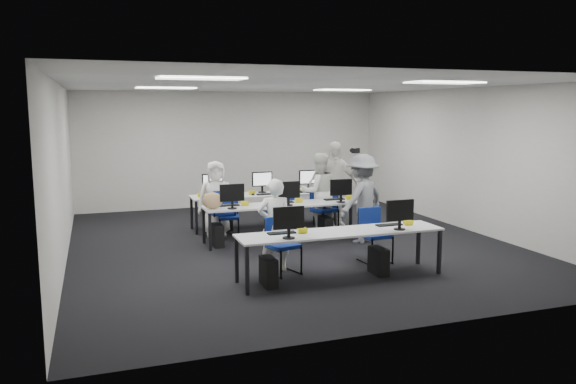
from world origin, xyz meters
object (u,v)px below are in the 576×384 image
object	(u,v)px
desk_front	(341,234)
chair_2	(229,225)
chair_5	(222,221)
desk_mid	(285,206)
chair_6	(279,220)
chair_7	(326,215)
chair_4	(324,218)
chair_3	(285,222)
student_2	(216,198)
student_3	(333,185)
photographer	(362,199)
student_1	(319,192)
chair_1	(375,245)
chair_0	(283,256)
student_0	(275,225)

from	to	relation	value
desk_front	chair_2	size ratio (longest dim) A/B	3.92
chair_2	chair_5	xyz separation A→B (m)	(-0.10, 0.16, 0.05)
desk_mid	chair_6	size ratio (longest dim) A/B	3.88
chair_5	chair_7	world-z (taller)	chair_5
desk_mid	chair_4	distance (m)	1.21
chair_3	student_2	size ratio (longest dim) A/B	0.57
student_3	photographer	bearing A→B (deg)	-79.39
desk_front	desk_mid	distance (m)	2.60
student_1	photographer	world-z (taller)	photographer
chair_1	chair_6	xyz separation A→B (m)	(-0.78, 2.74, -0.03)
chair_0	student_0	bearing A→B (deg)	89.74
chair_3	student_0	distance (m)	2.60
chair_2	student_1	bearing A→B (deg)	12.73
chair_1	chair_5	world-z (taller)	chair_5
student_2	student_3	size ratio (longest dim) A/B	0.81
chair_5	student_1	size ratio (longest dim) A/B	0.58
chair_0	chair_1	bearing A→B (deg)	-12.87
chair_5	student_0	distance (m)	2.70
chair_4	student_3	bearing A→B (deg)	24.01
chair_7	student_1	world-z (taller)	student_1
student_3	photographer	xyz separation A→B (m)	(-0.02, -1.40, -0.08)
chair_6	student_2	size ratio (longest dim) A/B	0.54
chair_4	chair_7	xyz separation A→B (m)	(0.18, 0.31, -0.01)
desk_mid	chair_4	bearing A→B (deg)	26.28
photographer	chair_0	bearing A→B (deg)	10.17
chair_2	student_2	xyz separation A→B (m)	(-0.19, 0.28, 0.50)
chair_2	chair_6	bearing A→B (deg)	20.23
chair_7	student_0	distance (m)	3.39
photographer	chair_5	bearing A→B (deg)	-54.50
chair_3	chair_6	bearing A→B (deg)	110.26
chair_0	student_3	size ratio (longest dim) A/B	0.47
chair_7	student_3	size ratio (longest dim) A/B	0.47
chair_7	photographer	xyz separation A→B (m)	(0.15, -1.41, 0.58)
chair_3	photographer	distance (m)	1.72
chair_2	chair_6	xyz separation A→B (m)	(1.12, 0.17, 0.00)
chair_0	chair_5	size ratio (longest dim) A/B	0.91
chair_0	chair_1	distance (m)	1.68
chair_3	student_0	xyz separation A→B (m)	(-0.98, -2.36, 0.47)
chair_4	chair_7	world-z (taller)	chair_4
desk_front	chair_2	bearing A→B (deg)	106.98
chair_2	chair_3	distance (m)	1.15
student_0	student_3	distance (m)	3.46
student_1	student_3	distance (m)	0.44
desk_mid	chair_6	world-z (taller)	chair_6
chair_0	chair_3	xyz separation A→B (m)	(0.91, 2.57, -0.00)
student_0	photographer	bearing A→B (deg)	-140.76
chair_2	photographer	size ratio (longest dim) A/B	0.48
chair_0	chair_4	xyz separation A→B (m)	(1.78, 2.59, 0.01)
student_1	chair_3	bearing A→B (deg)	14.13
chair_6	chair_7	distance (m)	1.06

